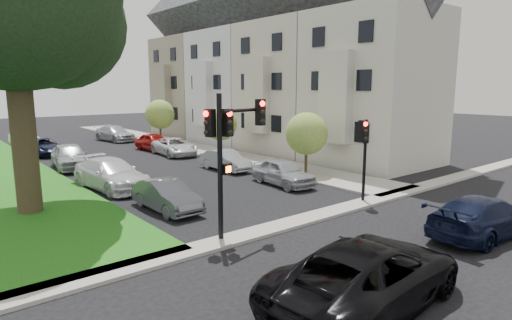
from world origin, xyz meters
TOP-DOWN VIEW (x-y plane):
  - ground at (0.00, 0.00)m, footprint 140.00×140.00m
  - sidewalk_right at (6.75, 24.00)m, footprint 3.50×44.00m
  - sidewalk_cross at (0.00, 2.00)m, footprint 60.00×1.00m
  - house_a at (12.45, 8.00)m, footprint 7.70×7.55m
  - house_b at (12.45, 15.50)m, footprint 7.70×7.55m
  - house_c at (12.45, 23.00)m, footprint 7.70×7.55m
  - house_d at (12.45, 30.50)m, footprint 7.70×7.55m
  - small_tree_a at (6.20, 8.00)m, footprint 2.46×2.46m
  - small_tree_b at (6.20, 16.72)m, footprint 2.41×2.41m
  - small_tree_c at (6.20, 26.41)m, footprint 2.64×2.64m
  - traffic_signal_main at (-3.41, 2.23)m, footprint 2.42×0.67m
  - traffic_signal_secondary at (3.79, 2.19)m, footprint 0.47×0.38m
  - car_cross_near at (-3.54, -3.51)m, footprint 6.02×3.26m
  - car_cross_far at (3.59, -3.13)m, footprint 5.06×2.36m
  - car_parked_0 at (3.49, 7.03)m, footprint 1.99×4.20m
  - car_parked_1 at (3.46, 12.23)m, footprint 1.45×3.89m
  - car_parked_2 at (3.86, 19.54)m, footprint 2.52×4.83m
  - car_parked_3 at (3.68, 22.52)m, footprint 1.96×4.27m
  - car_parked_4 at (3.56, 30.63)m, footprint 2.72×5.19m
  - car_parked_5 at (-3.50, 6.66)m, footprint 1.49×3.97m
  - car_parked_6 at (-3.85, 11.92)m, footprint 2.75×5.50m
  - car_parked_7 at (-3.88, 18.84)m, footprint 2.46×4.90m
  - car_parked_8 at (-3.81, 25.72)m, footprint 2.80×4.89m
  - car_parked_9 at (-3.92, 31.92)m, footprint 1.90×4.29m

SIDE VIEW (x-z plane):
  - ground at x=0.00m, z-range 0.00..0.00m
  - sidewalk_right at x=6.75m, z-range 0.00..0.12m
  - sidewalk_cross at x=0.00m, z-range 0.00..0.12m
  - car_parked_1 at x=3.46m, z-range 0.00..1.27m
  - car_parked_8 at x=-3.81m, z-range 0.00..1.28m
  - car_parked_5 at x=-3.50m, z-range 0.00..1.30m
  - car_parked_2 at x=3.86m, z-range 0.00..1.30m
  - car_parked_9 at x=-3.92m, z-range 0.00..1.37m
  - car_parked_0 at x=3.49m, z-range 0.00..1.39m
  - car_parked_3 at x=3.68m, z-range 0.00..1.42m
  - car_cross_far at x=3.59m, z-range 0.00..1.43m
  - car_parked_4 at x=3.56m, z-range 0.00..1.43m
  - car_parked_6 at x=-3.85m, z-range 0.00..1.53m
  - car_parked_7 at x=-3.88m, z-range 0.00..1.60m
  - car_cross_near at x=-3.54m, z-range 0.00..1.60m
  - small_tree_b at x=6.20m, z-range 0.60..4.21m
  - small_tree_a at x=6.20m, z-range 0.61..4.31m
  - traffic_signal_secondary at x=3.79m, z-range 0.74..4.48m
  - small_tree_c at x=6.20m, z-range 0.65..4.61m
  - traffic_signal_main at x=-3.41m, z-range 0.94..5.88m
  - house_a at x=12.45m, z-range -1.05..14.92m
  - house_b at x=12.45m, z-range -1.05..14.92m
  - house_c at x=12.45m, z-range -1.05..14.92m
  - house_d at x=12.45m, z-range -1.05..14.92m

